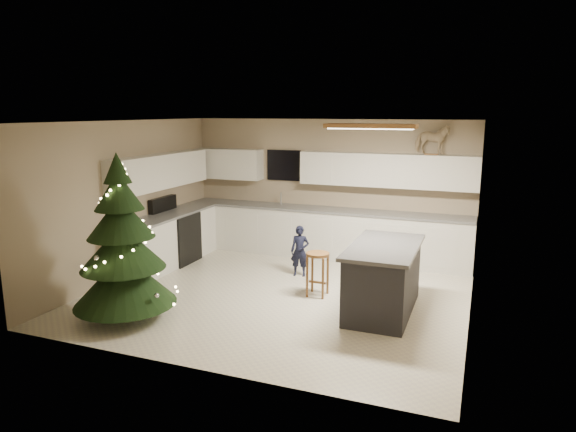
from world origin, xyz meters
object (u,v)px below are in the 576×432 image
(christmas_tree, at_px, (123,252))
(toddler, at_px, (300,251))
(rocking_horse, at_px, (432,139))
(bar_stool, at_px, (318,263))
(island, at_px, (383,278))

(christmas_tree, xyz_separation_m, toddler, (1.58, 2.54, -0.49))
(rocking_horse, bearing_deg, bar_stool, 148.35)
(toddler, bearing_deg, christmas_tree, -130.98)
(rocking_horse, bearing_deg, toddler, 125.87)
(island, xyz_separation_m, bar_stool, (-1.04, 0.26, 0.02))
(christmas_tree, bearing_deg, island, 24.84)
(bar_stool, bearing_deg, christmas_tree, -141.06)
(bar_stool, xyz_separation_m, christmas_tree, (-2.16, -1.74, 0.42))
(island, bearing_deg, toddler, 146.52)
(toddler, bearing_deg, rocking_horse, 26.62)
(island, relative_size, christmas_tree, 0.76)
(toddler, xyz_separation_m, rocking_horse, (1.93, 1.38, 1.84))
(island, height_order, rocking_horse, rocking_horse)
(island, bearing_deg, bar_stool, 165.76)
(bar_stool, bearing_deg, rocking_horse, 58.14)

